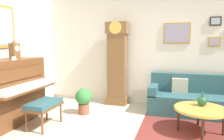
{
  "coord_description": "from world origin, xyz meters",
  "views": [
    {
      "loc": [
        0.79,
        -2.89,
        1.54
      ],
      "look_at": [
        -0.48,
        1.22,
        0.98
      ],
      "focal_mm": 34.18,
      "sensor_mm": 36.0,
      "label": 1
    }
  ],
  "objects_px": {
    "couch": "(194,99)",
    "teacup": "(14,58)",
    "mantel_clock": "(15,50)",
    "piano": "(10,91)",
    "green_jug": "(202,101)",
    "piano_bench": "(44,105)",
    "coffee_table": "(201,110)",
    "potted_plant": "(84,99)",
    "grandfather_clock": "(117,66)"
  },
  "relations": [
    {
      "from": "piano",
      "to": "grandfather_clock",
      "type": "bearing_deg",
      "value": 48.58
    },
    {
      "from": "mantel_clock",
      "to": "grandfather_clock",
      "type": "bearing_deg",
      "value": 45.42
    },
    {
      "from": "piano_bench",
      "to": "couch",
      "type": "bearing_deg",
      "value": 31.08
    },
    {
      "from": "grandfather_clock",
      "to": "green_jug",
      "type": "relative_size",
      "value": 8.46
    },
    {
      "from": "piano",
      "to": "piano_bench",
      "type": "relative_size",
      "value": 2.06
    },
    {
      "from": "teacup",
      "to": "potted_plant",
      "type": "bearing_deg",
      "value": 42.47
    },
    {
      "from": "couch",
      "to": "teacup",
      "type": "height_order",
      "value": "teacup"
    },
    {
      "from": "mantel_clock",
      "to": "green_jug",
      "type": "relative_size",
      "value": 1.58
    },
    {
      "from": "piano",
      "to": "mantel_clock",
      "type": "height_order",
      "value": "mantel_clock"
    },
    {
      "from": "piano",
      "to": "teacup",
      "type": "distance_m",
      "value": 0.64
    },
    {
      "from": "piano",
      "to": "potted_plant",
      "type": "relative_size",
      "value": 2.57
    },
    {
      "from": "couch",
      "to": "green_jug",
      "type": "xyz_separation_m",
      "value": [
        0.07,
        -0.9,
        0.21
      ]
    },
    {
      "from": "teacup",
      "to": "green_jug",
      "type": "xyz_separation_m",
      "value": [
        3.32,
        0.72,
        -0.72
      ]
    },
    {
      "from": "piano",
      "to": "green_jug",
      "type": "xyz_separation_m",
      "value": [
        3.46,
        0.72,
        -0.09
      ]
    },
    {
      "from": "mantel_clock",
      "to": "couch",
      "type": "bearing_deg",
      "value": 22.96
    },
    {
      "from": "piano_bench",
      "to": "mantel_clock",
      "type": "bearing_deg",
      "value": 167.05
    },
    {
      "from": "grandfather_clock",
      "to": "coffee_table",
      "type": "height_order",
      "value": "grandfather_clock"
    },
    {
      "from": "couch",
      "to": "teacup",
      "type": "distance_m",
      "value": 3.75
    },
    {
      "from": "mantel_clock",
      "to": "teacup",
      "type": "bearing_deg",
      "value": -54.26
    },
    {
      "from": "coffee_table",
      "to": "mantel_clock",
      "type": "distance_m",
      "value": 3.59
    },
    {
      "from": "piano",
      "to": "green_jug",
      "type": "distance_m",
      "value": 3.53
    },
    {
      "from": "couch",
      "to": "grandfather_clock",
      "type": "bearing_deg",
      "value": 173.92
    },
    {
      "from": "mantel_clock",
      "to": "green_jug",
      "type": "height_order",
      "value": "mantel_clock"
    },
    {
      "from": "green_jug",
      "to": "potted_plant",
      "type": "xyz_separation_m",
      "value": [
        -2.34,
        0.17,
        -0.2
      ]
    },
    {
      "from": "potted_plant",
      "to": "mantel_clock",
      "type": "bearing_deg",
      "value": -147.86
    },
    {
      "from": "couch",
      "to": "teacup",
      "type": "bearing_deg",
      "value": -153.38
    },
    {
      "from": "green_jug",
      "to": "mantel_clock",
      "type": "bearing_deg",
      "value": -171.28
    },
    {
      "from": "teacup",
      "to": "potted_plant",
      "type": "distance_m",
      "value": 1.61
    },
    {
      "from": "piano",
      "to": "couch",
      "type": "relative_size",
      "value": 0.76
    },
    {
      "from": "mantel_clock",
      "to": "green_jug",
      "type": "distance_m",
      "value": 3.6
    },
    {
      "from": "grandfather_clock",
      "to": "green_jug",
      "type": "distance_m",
      "value": 2.2
    },
    {
      "from": "piano",
      "to": "potted_plant",
      "type": "bearing_deg",
      "value": 38.64
    },
    {
      "from": "couch",
      "to": "coffee_table",
      "type": "xyz_separation_m",
      "value": [
        0.05,
        -1.05,
        0.09
      ]
    },
    {
      "from": "green_jug",
      "to": "potted_plant",
      "type": "height_order",
      "value": "green_jug"
    },
    {
      "from": "green_jug",
      "to": "potted_plant",
      "type": "relative_size",
      "value": 0.43
    },
    {
      "from": "couch",
      "to": "teacup",
      "type": "xyz_separation_m",
      "value": [
        -3.24,
        -1.63,
        0.93
      ]
    },
    {
      "from": "teacup",
      "to": "piano_bench",
      "type": "bearing_deg",
      "value": 2.45
    },
    {
      "from": "piano_bench",
      "to": "coffee_table",
      "type": "height_order",
      "value": "piano_bench"
    },
    {
      "from": "piano_bench",
      "to": "couch",
      "type": "height_order",
      "value": "couch"
    },
    {
      "from": "piano",
      "to": "teacup",
      "type": "xyz_separation_m",
      "value": [
        0.14,
        -0.0,
        0.63
      ]
    },
    {
      "from": "grandfather_clock",
      "to": "potted_plant",
      "type": "xyz_separation_m",
      "value": [
        -0.49,
        -0.92,
        -0.64
      ]
    },
    {
      "from": "couch",
      "to": "mantel_clock",
      "type": "bearing_deg",
      "value": -157.04
    },
    {
      "from": "piano_bench",
      "to": "couch",
      "type": "xyz_separation_m",
      "value": [
        2.66,
        1.6,
        -0.09
      ]
    },
    {
      "from": "grandfather_clock",
      "to": "teacup",
      "type": "bearing_deg",
      "value": -128.82
    },
    {
      "from": "couch",
      "to": "coffee_table",
      "type": "bearing_deg",
      "value": -87.51
    },
    {
      "from": "piano",
      "to": "teacup",
      "type": "height_order",
      "value": "teacup"
    },
    {
      "from": "coffee_table",
      "to": "mantel_clock",
      "type": "bearing_deg",
      "value": -173.55
    },
    {
      "from": "couch",
      "to": "green_jug",
      "type": "distance_m",
      "value": 0.93
    },
    {
      "from": "grandfather_clock",
      "to": "piano",
      "type": "bearing_deg",
      "value": -131.42
    },
    {
      "from": "couch",
      "to": "green_jug",
      "type": "height_order",
      "value": "couch"
    }
  ]
}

